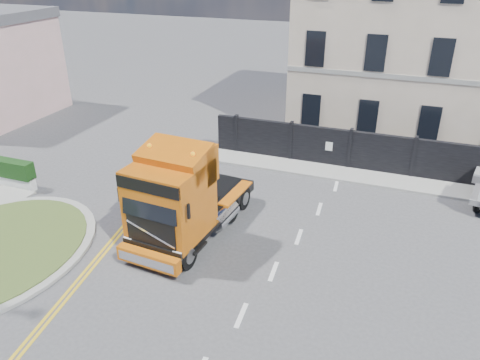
% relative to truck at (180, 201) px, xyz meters
% --- Properties ---
extents(ground, '(120.00, 120.00, 0.00)m').
position_rel_truck_xyz_m(ground, '(0.84, -0.23, -1.71)').
color(ground, '#424244').
rests_on(ground, ground).
extents(hoarding_fence, '(18.80, 0.25, 2.00)m').
position_rel_truck_xyz_m(hoarding_fence, '(7.39, 8.77, -0.71)').
color(hoarding_fence, black).
rests_on(hoarding_fence, ground).
extents(georgian_building, '(12.30, 10.30, 12.80)m').
position_rel_truck_xyz_m(georgian_building, '(6.84, 16.27, 4.06)').
color(georgian_building, beige).
rests_on(georgian_building, ground).
extents(pavement_far, '(20.00, 1.60, 0.12)m').
position_rel_truck_xyz_m(pavement_far, '(6.84, 7.87, -1.65)').
color(pavement_far, gray).
rests_on(pavement_far, ground).
extents(truck, '(2.86, 6.55, 3.83)m').
position_rel_truck_xyz_m(truck, '(0.00, 0.00, 0.00)').
color(truck, black).
rests_on(truck, ground).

